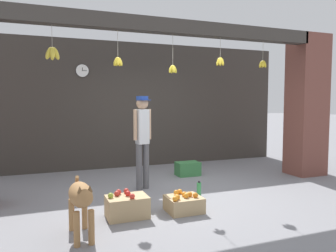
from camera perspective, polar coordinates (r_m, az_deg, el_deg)
ground_plane at (r=5.85m, az=1.31°, el=-11.40°), size 60.00×60.00×0.00m
shop_back_wall at (r=7.99m, az=-5.50°, el=3.65°), size 7.64×0.12×2.98m
shop_pillar_right at (r=7.65m, az=22.98°, el=3.29°), size 0.70×0.60×2.98m
storefront_awning at (r=5.87m, az=0.78°, el=16.64°), size 5.74×0.26×0.92m
dog at (r=3.97m, az=-14.91°, el=-12.01°), size 0.28×0.94×0.70m
shopkeeper at (r=5.87m, az=-4.48°, el=-1.48°), size 0.34×0.29×1.68m
fruit_crate_oranges at (r=4.84m, az=2.76°, el=-13.31°), size 0.49×0.43×0.29m
fruit_crate_apples at (r=4.64m, az=-7.17°, el=-13.70°), size 0.56×0.39×0.36m
produce_box_green at (r=7.07m, az=3.46°, el=-7.43°), size 0.49×0.33×0.29m
water_bottle at (r=5.52m, az=5.42°, el=-11.00°), size 0.07×0.07×0.27m
wall_clock at (r=7.70m, az=-14.70°, el=9.31°), size 0.30×0.03×0.30m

